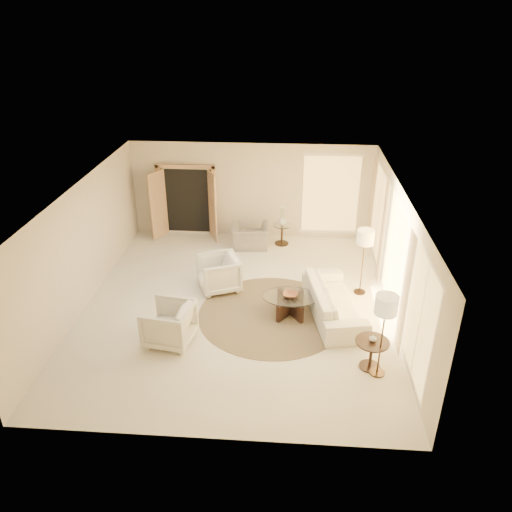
# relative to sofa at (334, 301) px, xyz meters

# --- Properties ---
(room) EXTENTS (7.04, 8.04, 2.83)m
(room) POSITION_rel_sofa_xyz_m (-2.19, 0.22, 1.04)
(room) COLOR white
(room) RESTS_ON ground
(windows_right) EXTENTS (0.10, 6.40, 2.40)m
(windows_right) POSITION_rel_sofa_xyz_m (1.26, 0.32, 0.99)
(windows_right) COLOR #FCC764
(windows_right) RESTS_ON room
(window_back_corner) EXTENTS (1.70, 0.10, 2.40)m
(window_back_corner) POSITION_rel_sofa_xyz_m (0.11, 4.17, 0.99)
(window_back_corner) COLOR #FCC764
(window_back_corner) RESTS_ON room
(curtains_right) EXTENTS (0.06, 5.20, 2.60)m
(curtains_right) POSITION_rel_sofa_xyz_m (1.21, 1.22, 0.94)
(curtains_right) COLOR #CBAF91
(curtains_right) RESTS_ON room
(french_doors) EXTENTS (1.95, 0.66, 2.16)m
(french_doors) POSITION_rel_sofa_xyz_m (-4.09, 4.04, 0.71)
(french_doors) COLOR tan
(french_doors) RESTS_ON room
(area_rug) EXTENTS (4.15, 4.15, 0.01)m
(area_rug) POSITION_rel_sofa_xyz_m (-1.38, -0.11, -0.35)
(area_rug) COLOR #403423
(area_rug) RESTS_ON room
(sofa) EXTENTS (1.41, 2.61, 0.72)m
(sofa) POSITION_rel_sofa_xyz_m (0.00, 0.00, 0.00)
(sofa) COLOR white
(sofa) RESTS_ON room
(armchair_left) EXTENTS (1.15, 1.18, 0.95)m
(armchair_left) POSITION_rel_sofa_xyz_m (-2.72, 0.95, 0.12)
(armchair_left) COLOR white
(armchair_left) RESTS_ON room
(armchair_right) EXTENTS (1.00, 1.05, 0.95)m
(armchair_right) POSITION_rel_sofa_xyz_m (-3.44, -1.26, 0.11)
(armchair_right) COLOR white
(armchair_right) RESTS_ON room
(accent_chair) EXTENTS (1.08, 0.75, 0.90)m
(accent_chair) POSITION_rel_sofa_xyz_m (-2.15, 3.34, 0.09)
(accent_chair) COLOR gray
(accent_chair) RESTS_ON room
(coffee_table) EXTENTS (1.27, 1.27, 0.46)m
(coffee_table) POSITION_rel_sofa_xyz_m (-0.97, -0.04, -0.07)
(coffee_table) COLOR black
(coffee_table) RESTS_ON room
(end_table) EXTENTS (0.64, 0.64, 0.61)m
(end_table) POSITION_rel_sofa_xyz_m (0.59, -1.79, 0.06)
(end_table) COLOR black
(end_table) RESTS_ON room
(side_table) EXTENTS (0.52, 0.52, 0.61)m
(side_table) POSITION_rel_sofa_xyz_m (-1.26, 3.62, 0.01)
(side_table) COLOR #312319
(side_table) RESTS_ON room
(floor_lamp_near) EXTENTS (0.40, 0.40, 1.66)m
(floor_lamp_near) POSITION_rel_sofa_xyz_m (0.71, 1.01, 1.05)
(floor_lamp_near) COLOR #312319
(floor_lamp_near) RESTS_ON room
(floor_lamp_far) EXTENTS (0.42, 0.42, 1.72)m
(floor_lamp_far) POSITION_rel_sofa_xyz_m (0.71, -1.97, 1.10)
(floor_lamp_far) COLOR #312319
(floor_lamp_far) RESTS_ON room
(bowl) EXTENTS (0.40, 0.40, 0.08)m
(bowl) POSITION_rel_sofa_xyz_m (-0.97, -0.04, 0.14)
(bowl) COLOR brown
(bowl) RESTS_ON coffee_table
(end_vase) EXTENTS (0.18, 0.18, 0.15)m
(end_vase) POSITION_rel_sofa_xyz_m (0.59, -1.79, 0.32)
(end_vase) COLOR silver
(end_vase) RESTS_ON end_table
(side_vase) EXTENTS (0.33, 0.33, 0.26)m
(side_vase) POSITION_rel_sofa_xyz_m (-1.26, 3.62, 0.37)
(side_vase) COLOR silver
(side_vase) RESTS_ON side_table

